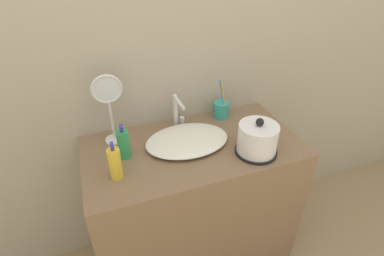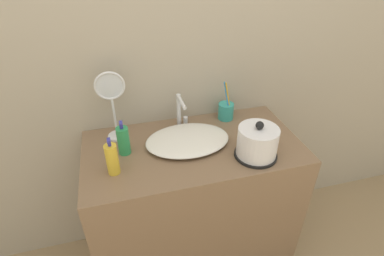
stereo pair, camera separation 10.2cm
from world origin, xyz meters
name	(u,v)px [view 1 (the left image)]	position (x,y,z in m)	size (l,w,h in m)	color
wall_back	(171,24)	(0.00, 0.55, 1.30)	(6.00, 0.04, 2.60)	#ADA38E
vanity_counter	(193,205)	(0.00, 0.27, 0.40)	(1.02, 0.53, 0.81)	brown
sink_basin	(187,140)	(-0.02, 0.29, 0.83)	(0.40, 0.28, 0.04)	silver
faucet	(178,110)	(-0.02, 0.45, 0.91)	(0.06, 0.14, 0.17)	silver
electric_kettle	(257,140)	(0.25, 0.12, 0.87)	(0.19, 0.19, 0.18)	black
toothbrush_cup	(221,109)	(0.23, 0.46, 0.85)	(0.08, 0.08, 0.22)	teal
lotion_bottle	(115,163)	(-0.37, 0.17, 0.88)	(0.05, 0.05, 0.17)	gold
shampoo_bottle	(124,144)	(-0.31, 0.30, 0.88)	(0.05, 0.05, 0.17)	#2D9956
vanity_mirror	(109,104)	(-0.34, 0.44, 1.01)	(0.14, 0.09, 0.34)	silver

